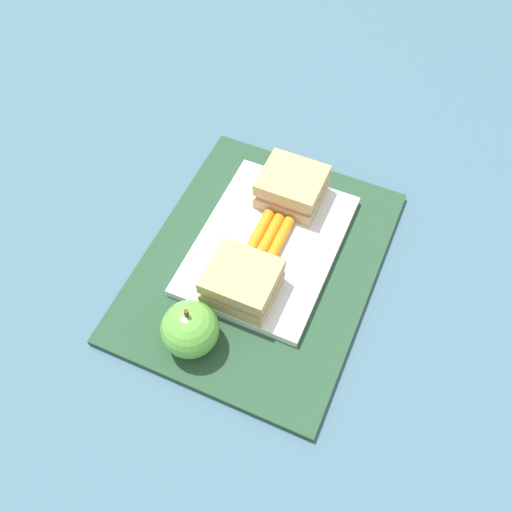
{
  "coord_description": "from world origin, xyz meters",
  "views": [
    {
      "loc": [
        0.35,
        0.15,
        0.62
      ],
      "look_at": [
        0.01,
        0.0,
        0.04
      ],
      "focal_mm": 40.12,
      "sensor_mm": 36.0,
      "label": 1
    }
  ],
  "objects_px": {
    "food_tray": "(268,245)",
    "carrot_sticks_bundle": "(268,239)",
    "sandwich_half_right": "(242,282)",
    "sandwich_half_left": "(292,187)",
    "apple": "(190,329)"
  },
  "relations": [
    {
      "from": "food_tray",
      "to": "carrot_sticks_bundle",
      "type": "bearing_deg",
      "value": 148.41
    },
    {
      "from": "carrot_sticks_bundle",
      "to": "food_tray",
      "type": "bearing_deg",
      "value": -31.59
    },
    {
      "from": "carrot_sticks_bundle",
      "to": "sandwich_half_right",
      "type": "bearing_deg",
      "value": -0.1
    },
    {
      "from": "sandwich_half_right",
      "to": "carrot_sticks_bundle",
      "type": "bearing_deg",
      "value": 179.9
    },
    {
      "from": "sandwich_half_left",
      "to": "apple",
      "type": "relative_size",
      "value": 1.04
    },
    {
      "from": "food_tray",
      "to": "sandwich_half_left",
      "type": "relative_size",
      "value": 2.88
    },
    {
      "from": "sandwich_half_left",
      "to": "apple",
      "type": "height_order",
      "value": "apple"
    },
    {
      "from": "sandwich_half_left",
      "to": "sandwich_half_right",
      "type": "relative_size",
      "value": 1.0
    },
    {
      "from": "sandwich_half_right",
      "to": "carrot_sticks_bundle",
      "type": "distance_m",
      "value": 0.08
    },
    {
      "from": "food_tray",
      "to": "apple",
      "type": "xyz_separation_m",
      "value": [
        0.16,
        -0.03,
        0.03
      ]
    },
    {
      "from": "sandwich_half_right",
      "to": "apple",
      "type": "height_order",
      "value": "apple"
    },
    {
      "from": "sandwich_half_right",
      "to": "apple",
      "type": "distance_m",
      "value": 0.08
    },
    {
      "from": "apple",
      "to": "food_tray",
      "type": "bearing_deg",
      "value": 169.94
    },
    {
      "from": "food_tray",
      "to": "sandwich_half_left",
      "type": "distance_m",
      "value": 0.08
    },
    {
      "from": "food_tray",
      "to": "sandwich_half_right",
      "type": "distance_m",
      "value": 0.08
    }
  ]
}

